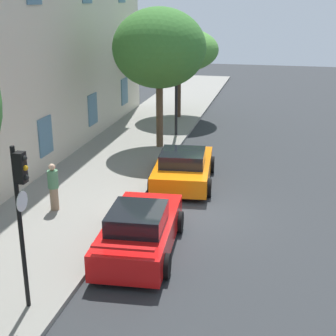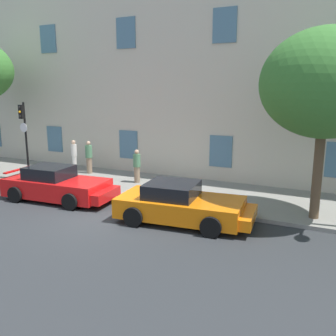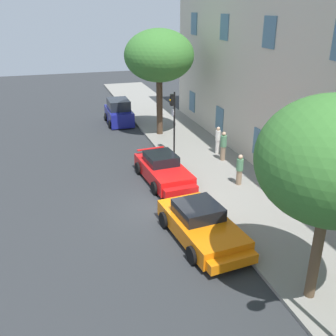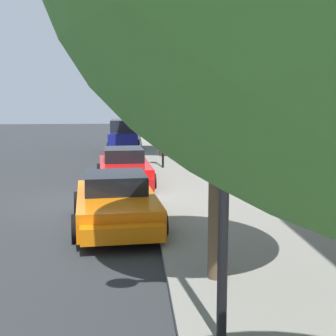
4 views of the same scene
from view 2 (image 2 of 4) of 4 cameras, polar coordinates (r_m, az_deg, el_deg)
ground_plane at (r=13.35m, az=-11.04°, el=-7.52°), size 80.00×80.00×0.00m
sidewalk at (r=16.66m, az=-2.59°, el=-3.06°), size 60.00×4.45×0.14m
building_facade at (r=19.77m, az=2.95°, el=17.38°), size 32.11×4.05×12.45m
sportscar_red_lead at (r=15.50m, az=-16.76°, el=-2.72°), size 4.77×2.31×1.39m
sportscar_yellow_flank at (r=12.42m, az=2.63°, el=-5.89°), size 4.79×2.56×1.35m
tree_far_end at (r=12.84m, az=23.64°, el=12.08°), size 4.17×4.17×6.29m
traffic_light at (r=18.68m, az=-21.81°, el=5.96°), size 0.44×0.36×3.76m
pedestrian_admiring at (r=17.13m, az=-4.94°, el=0.35°), size 0.47×0.47×1.59m
pedestrian_strolling at (r=19.45m, az=-12.39°, el=1.73°), size 0.50×0.50×1.71m
pedestrian_bystander at (r=20.26m, az=-14.63°, el=2.02°), size 0.42×0.42×1.68m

